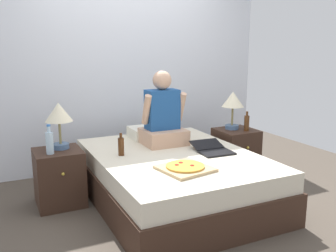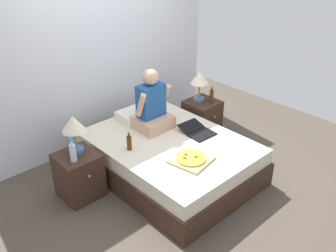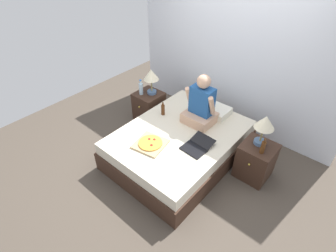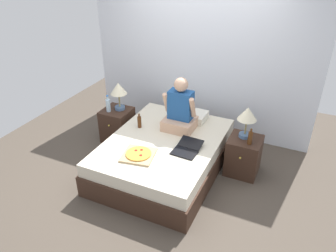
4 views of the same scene
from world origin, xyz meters
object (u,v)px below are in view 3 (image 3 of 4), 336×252
(bed, at_px, (179,145))
(lamp_on_left_nightstand, at_px, (151,76))
(nightstand_right, at_px, (255,161))
(pizza_box, at_px, (150,144))
(nightstand_left, at_px, (149,107))
(beer_bottle, at_px, (263,147))
(lamp_on_right_nightstand, at_px, (265,124))
(beer_bottle_on_bed, at_px, (163,110))
(laptop, at_px, (196,147))
(water_bottle, at_px, (141,88))
(person_seated, at_px, (201,106))

(bed, distance_m, lamp_on_left_nightstand, 1.27)
(nightstand_right, xyz_separation_m, pizza_box, (-1.17, -0.89, 0.24))
(nightstand_left, bearing_deg, lamp_on_left_nightstand, 51.37)
(nightstand_right, distance_m, beer_bottle, 0.39)
(bed, bearing_deg, pizza_box, -105.37)
(nightstand_left, relative_size, pizza_box, 1.18)
(nightstand_left, bearing_deg, lamp_on_right_nightstand, 1.40)
(lamp_on_right_nightstand, height_order, beer_bottle_on_bed, lamp_on_right_nightstand)
(lamp_on_left_nightstand, bearing_deg, beer_bottle_on_bed, -29.19)
(laptop, bearing_deg, beer_bottle_on_bed, 161.64)
(nightstand_left, height_order, beer_bottle, beer_bottle)
(nightstand_right, bearing_deg, pizza_box, -142.72)
(water_bottle, height_order, lamp_on_right_nightstand, lamp_on_right_nightstand)
(beer_bottle, relative_size, person_seated, 0.29)
(lamp_on_left_nightstand, relative_size, laptop, 1.05)
(beer_bottle, xyz_separation_m, laptop, (-0.73, -0.42, -0.13))
(nightstand_left, height_order, water_bottle, water_bottle)
(water_bottle, bearing_deg, nightstand_left, 48.35)
(water_bottle, distance_m, person_seated, 1.19)
(bed, height_order, beer_bottle_on_bed, beer_bottle_on_bed)
(nightstand_left, xyz_separation_m, water_bottle, (-0.08, -0.09, 0.38))
(lamp_on_right_nightstand, relative_size, beer_bottle_on_bed, 2.05)
(bed, bearing_deg, nightstand_right, 21.57)
(person_seated, bearing_deg, beer_bottle, -5.00)
(beer_bottle, relative_size, pizza_box, 0.49)
(nightstand_left, bearing_deg, nightstand_right, 0.00)
(bed, height_order, beer_bottle, beer_bottle)
(bed, xyz_separation_m, person_seated, (0.07, 0.40, 0.54))
(lamp_on_right_nightstand, height_order, beer_bottle, lamp_on_right_nightstand)
(lamp_on_left_nightstand, distance_m, beer_bottle, 2.12)
(bed, relative_size, nightstand_right, 3.68)
(water_bottle, bearing_deg, beer_bottle, -0.26)
(water_bottle, bearing_deg, beer_bottle_on_bed, -13.12)
(person_seated, bearing_deg, nightstand_right, 0.54)
(lamp_on_right_nightstand, distance_m, laptop, 0.92)
(lamp_on_left_nightstand, height_order, person_seated, person_seated)
(pizza_box, distance_m, beer_bottle_on_bed, 0.74)
(beer_bottle_on_bed, bearing_deg, nightstand_right, 8.92)
(nightstand_left, xyz_separation_m, person_seated, (1.10, -0.01, 0.50))
(pizza_box, bearing_deg, person_seated, 77.24)
(lamp_on_right_nightstand, distance_m, person_seated, 0.95)
(person_seated, bearing_deg, lamp_on_left_nightstand, 176.82)
(beer_bottle, bearing_deg, nightstand_left, 177.33)
(person_seated, bearing_deg, beer_bottle_on_bed, -157.32)
(lamp_on_left_nightstand, bearing_deg, laptop, -22.62)
(person_seated, height_order, pizza_box, person_seated)
(nightstand_left, height_order, nightstand_right, same)
(lamp_on_right_nightstand, height_order, person_seated, person_seated)
(nightstand_left, xyz_separation_m, lamp_on_right_nightstand, (2.04, 0.05, 0.60))
(laptop, bearing_deg, lamp_on_left_nightstand, 157.38)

